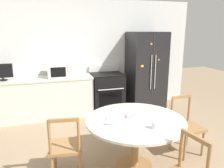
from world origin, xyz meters
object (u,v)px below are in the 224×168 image
(dining_chair_left, at_px, (66,147))
(dining_chair_right, at_px, (186,127))
(candle_glass, at_px, (155,126))
(oven_range, at_px, (107,92))
(microwave, at_px, (60,70))
(refrigerator, at_px, (146,71))
(countertop_tv, at_px, (2,72))

(dining_chair_left, bearing_deg, dining_chair_right, 10.40)
(dining_chair_left, bearing_deg, candle_glass, -12.66)
(oven_range, distance_m, dining_chair_right, 2.24)
(oven_range, xyz_separation_m, candle_glass, (-0.10, -2.60, 0.30))
(oven_range, relative_size, microwave, 2.03)
(refrigerator, xyz_separation_m, candle_glass, (-1.07, -2.54, -0.16))
(microwave, xyz_separation_m, dining_chair_left, (-0.10, -2.21, -0.61))
(countertop_tv, xyz_separation_m, candle_glass, (2.10, -2.59, -0.31))
(dining_chair_right, bearing_deg, countertop_tv, -41.46)
(microwave, bearing_deg, countertop_tv, -179.53)
(dining_chair_left, bearing_deg, refrigerator, 53.14)
(oven_range, relative_size, dining_chair_left, 1.20)
(candle_glass, bearing_deg, microwave, 110.16)
(refrigerator, bearing_deg, microwave, 178.31)
(microwave, bearing_deg, refrigerator, -1.69)
(refrigerator, distance_m, dining_chair_right, 2.14)
(oven_range, height_order, dining_chair_left, oven_range)
(oven_range, height_order, candle_glass, oven_range)
(oven_range, relative_size, candle_glass, 12.54)
(oven_range, bearing_deg, dining_chair_right, -71.48)
(oven_range, xyz_separation_m, microwave, (-1.06, 0.01, 0.58))
(refrigerator, height_order, oven_range, refrigerator)
(refrigerator, relative_size, dining_chair_left, 2.07)
(microwave, bearing_deg, dining_chair_right, -50.22)
(refrigerator, distance_m, candle_glass, 2.76)
(microwave, height_order, countertop_tv, countertop_tv)
(countertop_tv, height_order, dining_chair_right, countertop_tv)
(countertop_tv, relative_size, dining_chair_right, 0.44)
(microwave, bearing_deg, dining_chair_left, -92.56)
(refrigerator, distance_m, microwave, 2.03)
(oven_range, distance_m, countertop_tv, 2.29)
(oven_range, bearing_deg, microwave, 179.67)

